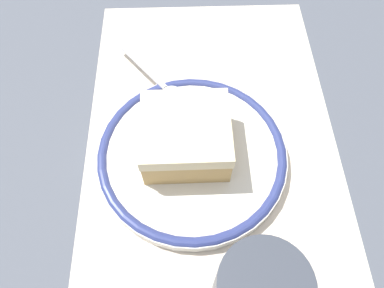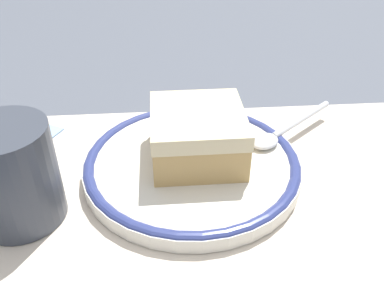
{
  "view_description": "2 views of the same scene",
  "coord_description": "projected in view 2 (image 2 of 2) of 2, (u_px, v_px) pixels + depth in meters",
  "views": [
    {
      "loc": [
        -0.2,
        0.03,
        0.39
      ],
      "look_at": [
        -0.0,
        0.03,
        0.04
      ],
      "focal_mm": 33.51,
      "sensor_mm": 36.0,
      "label": 1
    },
    {
      "loc": [
        -0.03,
        -0.32,
        0.27
      ],
      "look_at": [
        -0.0,
        0.03,
        0.04
      ],
      "focal_mm": 38.48,
      "sensor_mm": 36.0,
      "label": 2
    }
  ],
  "objects": [
    {
      "name": "cake_slice",
      "position": [
        198.0,
        135.0,
        0.42
      ],
      "size": [
        0.09,
        0.1,
        0.05
      ],
      "color": "tan",
      "rests_on": "plate"
    },
    {
      "name": "cup",
      "position": [
        14.0,
        181.0,
        0.36
      ],
      "size": [
        0.08,
        0.08,
        0.09
      ],
      "color": "#383D47",
      "rests_on": "placemat"
    },
    {
      "name": "plate",
      "position": [
        192.0,
        164.0,
        0.43
      ],
      "size": [
        0.23,
        0.23,
        0.02
      ],
      "color": "silver",
      "rests_on": "placemat"
    },
    {
      "name": "sugar_packet",
      "position": [
        40.0,
        129.0,
        0.5
      ],
      "size": [
        0.06,
        0.05,
        0.01
      ],
      "primitive_type": "cube",
      "rotation": [
        0.0,
        0.0,
        5.77
      ],
      "color": "#8CB2E0",
      "rests_on": "placemat"
    },
    {
      "name": "spoon",
      "position": [
        281.0,
        132.0,
        0.47
      ],
      "size": [
        0.12,
        0.1,
        0.01
      ],
      "color": "silver",
      "rests_on": "plate"
    },
    {
      "name": "ground_plane",
      "position": [
        194.0,
        187.0,
        0.42
      ],
      "size": [
        2.4,
        2.4,
        0.0
      ],
      "primitive_type": "plane",
      "color": "#4C515B"
    },
    {
      "name": "placemat",
      "position": [
        194.0,
        187.0,
        0.42
      ],
      "size": [
        0.55,
        0.31,
        0.0
      ],
      "primitive_type": "cube",
      "color": "beige",
      "rests_on": "ground_plane"
    }
  ]
}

